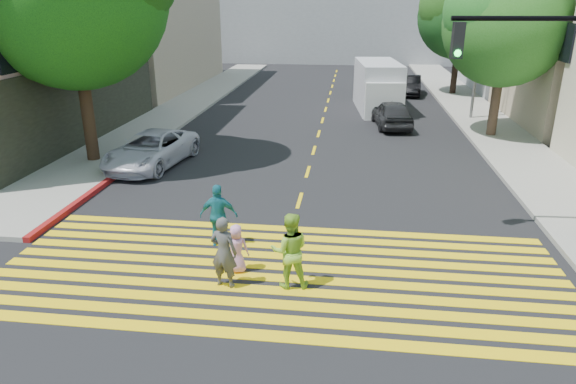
% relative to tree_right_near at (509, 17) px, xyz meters
% --- Properties ---
extents(ground, '(120.00, 120.00, 0.00)m').
position_rel_tree_right_near_xyz_m(ground, '(-8.18, -15.33, -5.41)').
color(ground, black).
extents(sidewalk_left, '(3.00, 40.00, 0.15)m').
position_rel_tree_right_near_xyz_m(sidewalk_left, '(-16.68, 6.67, -5.34)').
color(sidewalk_left, gray).
rests_on(sidewalk_left, ground).
extents(sidewalk_right, '(3.00, 60.00, 0.15)m').
position_rel_tree_right_near_xyz_m(sidewalk_right, '(0.32, -0.33, -5.34)').
color(sidewalk_right, gray).
rests_on(sidewalk_right, ground).
extents(curb_red, '(0.20, 8.00, 0.16)m').
position_rel_tree_right_near_xyz_m(curb_red, '(-15.08, -9.33, -5.33)').
color(curb_red, maroon).
rests_on(curb_red, ground).
extents(crosswalk, '(13.40, 5.30, 0.01)m').
position_rel_tree_right_near_xyz_m(crosswalk, '(-8.18, -14.05, -5.41)').
color(crosswalk, yellow).
rests_on(crosswalk, ground).
extents(lane_line, '(0.12, 34.40, 0.01)m').
position_rel_tree_right_near_xyz_m(lane_line, '(-8.18, 7.17, -5.41)').
color(lane_line, yellow).
rests_on(lane_line, ground).
extents(building_left_tan, '(12.00, 16.00, 10.00)m').
position_rel_tree_right_near_xyz_m(building_left_tan, '(-24.18, 12.67, -0.41)').
color(building_left_tan, tan).
rests_on(building_left_tan, ground).
extents(building_right_grey, '(10.00, 10.00, 10.00)m').
position_rel_tree_right_near_xyz_m(building_right_grey, '(6.82, 14.67, -0.41)').
color(building_right_grey, gray).
rests_on(building_right_grey, ground).
extents(backdrop_block, '(30.00, 8.00, 12.00)m').
position_rel_tree_right_near_xyz_m(backdrop_block, '(-8.18, 32.67, 0.59)').
color(backdrop_block, gray).
rests_on(backdrop_block, ground).
extents(tree_right_near, '(6.72, 6.52, 8.00)m').
position_rel_tree_right_near_xyz_m(tree_right_near, '(0.00, 0.00, 0.00)').
color(tree_right_near, '#382718').
rests_on(tree_right_near, ground).
extents(tree_right_far, '(7.16, 7.08, 8.08)m').
position_rel_tree_right_near_xyz_m(tree_right_far, '(0.24, 11.84, 0.04)').
color(tree_right_far, black).
rests_on(tree_right_far, ground).
extents(pedestrian_man, '(0.68, 0.52, 1.69)m').
position_rel_tree_right_near_xyz_m(pedestrian_man, '(-9.29, -14.81, -4.57)').
color(pedestrian_man, '#454545').
rests_on(pedestrian_man, ground).
extents(pedestrian_woman, '(0.95, 0.79, 1.76)m').
position_rel_tree_right_near_xyz_m(pedestrian_woman, '(-7.85, -14.62, -4.53)').
color(pedestrian_woman, '#8EC436').
rests_on(pedestrian_woman, ground).
extents(pedestrian_child, '(0.59, 0.39, 1.19)m').
position_rel_tree_right_near_xyz_m(pedestrian_child, '(-9.17, -14.11, -4.82)').
color(pedestrian_child, '#D58EC2').
rests_on(pedestrian_child, ground).
extents(pedestrian_extra, '(1.01, 0.49, 1.67)m').
position_rel_tree_right_near_xyz_m(pedestrian_extra, '(-9.93, -12.78, -4.58)').
color(pedestrian_extra, '#1B7186').
rests_on(pedestrian_extra, ground).
extents(white_sedan, '(2.84, 4.98, 1.31)m').
position_rel_tree_right_near_xyz_m(white_sedan, '(-14.27, -6.31, -4.76)').
color(white_sedan, silver).
rests_on(white_sedan, ground).
extents(dark_car_near, '(2.10, 4.23, 1.39)m').
position_rel_tree_right_near_xyz_m(dark_car_near, '(-4.59, 1.54, -4.72)').
color(dark_car_near, black).
rests_on(dark_car_near, ground).
extents(silver_car, '(2.30, 4.46, 1.24)m').
position_rel_tree_right_near_xyz_m(silver_car, '(-4.71, 16.11, -4.79)').
color(silver_car, '#A7A8AB').
rests_on(silver_car, ground).
extents(dark_car_parked, '(1.75, 4.05, 1.30)m').
position_rel_tree_right_near_xyz_m(dark_car_parked, '(-2.74, 11.55, -4.76)').
color(dark_car_parked, black).
rests_on(dark_car_parked, ground).
extents(white_van, '(2.77, 6.07, 2.77)m').
position_rel_tree_right_near_xyz_m(white_van, '(-5.16, 5.76, -4.10)').
color(white_van, '#B8B9C3').
rests_on(white_van, ground).
extents(traffic_signal, '(4.14, 0.52, 6.07)m').
position_rel_tree_right_near_xyz_m(traffic_signal, '(-1.46, -11.33, -1.49)').
color(traffic_signal, black).
rests_on(traffic_signal, ground).
extents(street_lamp, '(1.94, 0.45, 8.57)m').
position_rel_tree_right_near_xyz_m(street_lamp, '(-0.41, 3.70, -0.49)').
color(street_lamp, gray).
rests_on(street_lamp, ground).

